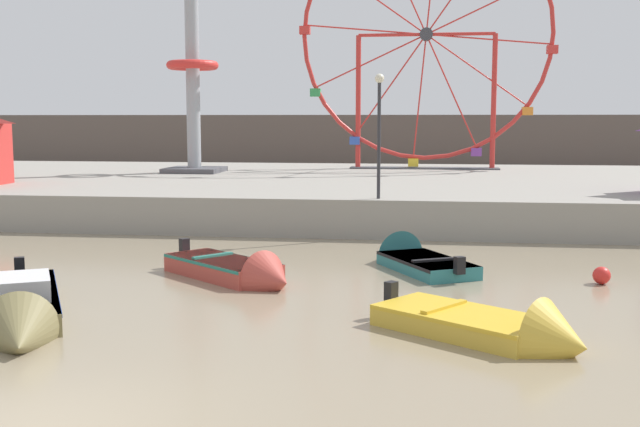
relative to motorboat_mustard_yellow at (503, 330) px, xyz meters
The scene contains 10 objects.
quay_promenade 23.66m from the motorboat_mustard_yellow, 106.20° to the left, with size 110.00×21.67×1.36m, color gray.
distant_town_skyline 49.00m from the motorboat_mustard_yellow, 97.75° to the left, with size 140.00×3.00×4.40m, color #564C47.
motorboat_mustard_yellow is the anchor object (origin of this frame).
motorboat_teal_painted 7.55m from the motorboat_mustard_yellow, 104.00° to the left, with size 3.22×4.20×1.44m.
motorboat_faded_red 7.61m from the motorboat_mustard_yellow, 142.81° to the left, with size 4.24×3.89×1.36m.
motorboat_olive_wood 9.47m from the motorboat_mustard_yellow, behind, with size 4.18×6.00×1.46m.
ferris_wheel_red_frame 30.14m from the motorboat_mustard_yellow, 93.05° to the left, with size 13.86×1.20×14.07m.
drop_tower_steel_tower 28.56m from the motorboat_mustard_yellow, 118.42° to the left, with size 2.80×2.80×11.09m.
promenade_lamp_near 13.43m from the motorboat_mustard_yellow, 103.83° to the left, with size 0.32×0.32×4.27m.
mooring_buoy_orange 6.25m from the motorboat_mustard_yellow, 62.00° to the left, with size 0.44×0.44×0.44m, color red.
Camera 1 is at (5.12, -9.20, 4.11)m, focal length 43.67 mm.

